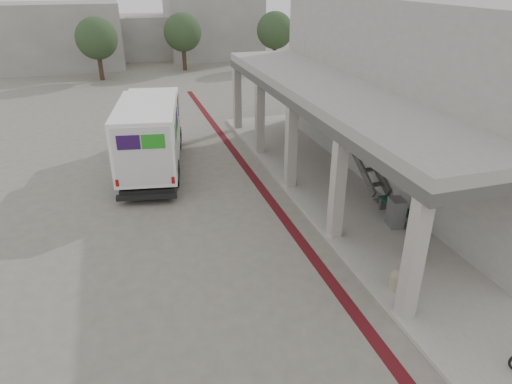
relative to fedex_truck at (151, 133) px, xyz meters
name	(u,v)px	position (x,y,z in m)	size (l,w,h in m)	color
ground	(278,256)	(2.91, -8.10, -1.66)	(120.00, 120.00, 0.00)	#6B655C
bike_lane_stripe	(286,221)	(3.91, -6.10, -1.65)	(0.35, 40.00, 0.01)	#4E0F14
sidewalk	(393,234)	(6.91, -8.10, -1.60)	(4.40, 28.00, 0.12)	gray
transit_building	(403,95)	(9.74, -3.60, 1.74)	(7.60, 17.00, 7.00)	gray
distant_backdrop	(122,32)	(0.06, 27.78, 1.05)	(28.00, 10.00, 6.50)	gray
tree_left	(97,39)	(-2.09, 19.90, 1.52)	(3.20, 3.20, 4.80)	#38281C
tree_mid	(183,32)	(4.91, 21.90, 1.52)	(3.20, 3.20, 4.80)	#38281C
tree_right	(275,30)	(12.91, 20.90, 1.52)	(3.20, 3.20, 4.80)	#38281C
fedex_truck	(151,133)	(0.00, 0.00, 0.00)	(3.40, 7.56, 3.11)	black
bench	(399,211)	(7.58, -7.36, -1.20)	(0.52, 2.01, 0.47)	slate
bollard_near	(413,251)	(6.56, -9.66, -1.22)	(0.42, 0.42, 0.64)	tan
bollard_far	(397,280)	(5.36, -10.69, -1.23)	(0.41, 0.41, 0.62)	gray
utility_cabinet	(396,213)	(7.21, -7.69, -1.05)	(0.44, 0.59, 0.98)	slate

